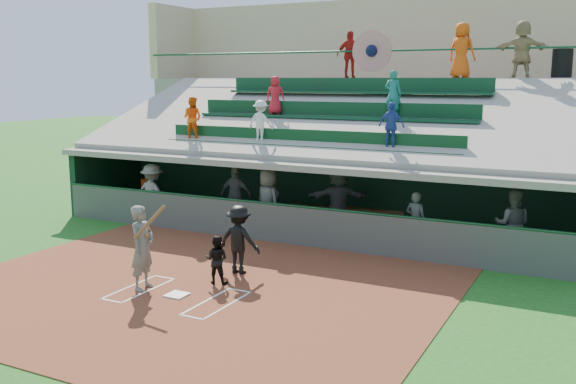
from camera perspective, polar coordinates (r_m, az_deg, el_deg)
The scene contains 23 objects.
ground at distance 14.16m, azimuth -9.84°, elevation -9.13°, with size 100.00×100.00×0.00m, color #1B5718.
dirt_slab at distance 14.53m, azimuth -8.65°, elevation -8.54°, with size 11.00×9.00×0.02m, color brown.
home_plate at distance 14.15m, azimuth -9.85°, elevation -9.00°, with size 0.43×0.43×0.03m, color silver.
batters_box_chalk at distance 14.15m, azimuth -9.85°, elevation -9.05°, with size 2.65×1.85×0.01m.
dugout_floor at distance 19.74m, azimuth 1.97°, elevation -3.41°, with size 16.00×3.50×0.04m, color gray.
concourse_slab at distance 25.57m, azimuth 8.45°, elevation 4.77°, with size 20.00×3.00×4.60m, color gray.
grandstand at distance 22.78m, azimuth 6.01°, elevation 4.08°, with size 20.40×10.40×7.80m.
batter_at_plate at distance 14.46m, azimuth -12.81°, elevation -4.82°, with size 0.89×0.78×1.95m.
catcher at distance 14.69m, azimuth -6.36°, elevation -5.99°, with size 0.54×0.42×1.11m, color black.
home_umpire at distance 15.32m, azimuth -4.37°, elevation -4.24°, with size 1.06×0.61×1.64m, color black.
dugout_bench at distance 20.74m, azimuth 3.57°, elevation -1.99°, with size 16.62×0.50×0.50m, color olive.
white_table at distance 22.67m, azimuth -12.49°, elevation -0.84°, with size 0.87×0.65×0.76m, color silver.
water_cooler at distance 22.59m, azimuth -12.45°, elevation 0.63°, with size 0.40×0.40×0.40m, color #C3410B.
dugout_player_a at distance 20.77m, azimuth -11.94°, elevation -0.18°, with size 1.24×0.71×1.92m, color #5A5D58.
dugout_player_b at distance 20.33m, azimuth -4.63°, elevation -0.29°, with size 1.09×0.45×1.86m, color #5E615C.
dugout_player_c at distance 19.09m, azimuth -1.80°, elevation -0.84°, with size 0.95×0.62×1.94m, color #545652.
dugout_player_d at distance 19.34m, azimuth 4.49°, elevation -0.64°, with size 1.84×0.59×1.99m, color #545651.
dugout_player_e at distance 17.76m, azimuth 11.27°, elevation -2.47°, with size 0.57×0.38×1.57m, color #61645E.
dugout_player_f at distance 17.31m, azimuth 19.32°, elevation -2.74°, with size 0.89×0.69×1.83m, color #5D5F5A.
trash_bin at distance 23.45m, azimuth 23.18°, elevation 10.43°, with size 0.65×0.65×0.98m, color black.
concourse_staff_a at distance 24.56m, azimuth 5.57°, elevation 12.04°, with size 1.03×0.43×1.76m, color #AB1913.
concourse_staff_b at distance 23.23m, azimuth 15.19°, elevation 12.03°, with size 0.93×0.60×1.90m, color #DC4C0C.
concourse_staff_c at distance 22.93m, azimuth 20.08°, elevation 11.80°, with size 1.76×0.56×1.89m, color tan.
Camera 1 is at (8.11, -10.64, 4.63)m, focal length 40.00 mm.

